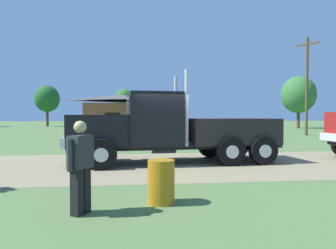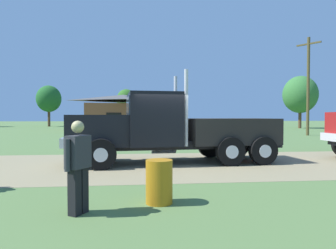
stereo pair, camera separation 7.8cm
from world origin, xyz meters
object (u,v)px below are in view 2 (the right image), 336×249
visitor_standing_near (78,164)px  utility_pole_near (308,84)px  truck_foreground_white (172,130)px  shed_building (123,113)px  steel_barrel (159,182)px

visitor_standing_near → utility_pole_near: size_ratio=0.19×
truck_foreground_white → utility_pole_near: 20.82m
utility_pole_near → truck_foreground_white: bearing=-134.2°
truck_foreground_white → visitor_standing_near: bearing=-112.2°
truck_foreground_white → shed_building: 28.78m
shed_building → utility_pole_near: size_ratio=1.26×
steel_barrel → shed_building: (-2.29, 33.86, 1.78)m
utility_pole_near → shed_building: bearing=141.5°
shed_building → utility_pole_near: (17.46, -13.87, 2.53)m
visitor_standing_near → shed_building: 34.41m
visitor_standing_near → shed_building: shed_building is taller
visitor_standing_near → shed_building: size_ratio=0.15×
visitor_standing_near → shed_building: (-0.80, 34.37, 1.32)m
visitor_standing_near → truck_foreground_white: bearing=67.8°
steel_barrel → truck_foreground_white: bearing=80.7°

